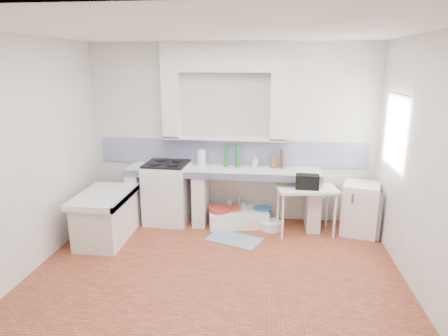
# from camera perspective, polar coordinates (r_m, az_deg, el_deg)

# --- Properties ---
(floor) EXTENTS (4.50, 4.50, 0.00)m
(floor) POSITION_cam_1_polar(r_m,az_deg,el_deg) (4.89, -1.40, -15.65)
(floor) COLOR #9C4C32
(floor) RESTS_ON ground
(ceiling) EXTENTS (4.50, 4.50, 0.00)m
(ceiling) POSITION_cam_1_polar(r_m,az_deg,el_deg) (4.22, -1.65, 19.19)
(ceiling) COLOR white
(ceiling) RESTS_ON ground
(wall_back) EXTENTS (4.50, 0.00, 4.50)m
(wall_back) POSITION_cam_1_polar(r_m,az_deg,el_deg) (6.29, 1.05, 4.97)
(wall_back) COLOR white
(wall_back) RESTS_ON ground
(wall_front) EXTENTS (4.50, 0.00, 4.50)m
(wall_front) POSITION_cam_1_polar(r_m,az_deg,el_deg) (2.50, -8.09, -10.96)
(wall_front) COLOR white
(wall_front) RESTS_ON ground
(wall_left) EXTENTS (0.00, 4.50, 4.50)m
(wall_left) POSITION_cam_1_polar(r_m,az_deg,el_deg) (5.16, -27.08, 1.13)
(wall_left) COLOR white
(wall_left) RESTS_ON ground
(wall_right) EXTENTS (0.00, 4.50, 4.50)m
(wall_right) POSITION_cam_1_polar(r_m,az_deg,el_deg) (4.61, 27.37, -0.39)
(wall_right) COLOR white
(wall_right) RESTS_ON ground
(alcove_mass) EXTENTS (1.90, 0.25, 0.45)m
(alcove_mass) POSITION_cam_1_polar(r_m,az_deg,el_deg) (6.08, 0.01, 15.75)
(alcove_mass) COLOR white
(alcove_mass) RESTS_ON ground
(window_frame) EXTENTS (0.35, 0.86, 1.06)m
(window_frame) POSITION_cam_1_polar(r_m,az_deg,el_deg) (5.74, 25.16, 4.63)
(window_frame) COLOR #381F11
(window_frame) RESTS_ON ground
(lace_valance) EXTENTS (0.01, 0.84, 0.24)m
(lace_valance) POSITION_cam_1_polar(r_m,az_deg,el_deg) (5.65, 24.18, 8.50)
(lace_valance) COLOR white
(lace_valance) RESTS_ON ground
(counter_slab) EXTENTS (3.00, 0.60, 0.08)m
(counter_slab) POSITION_cam_1_polar(r_m,az_deg,el_deg) (6.13, -0.18, -0.47)
(counter_slab) COLOR white
(counter_slab) RESTS_ON ground
(counter_lip) EXTENTS (3.00, 0.04, 0.10)m
(counter_lip) POSITION_cam_1_polar(r_m,az_deg,el_deg) (5.86, -0.50, -1.19)
(counter_lip) COLOR navy
(counter_lip) RESTS_ON ground
(counter_pier_left) EXTENTS (0.20, 0.55, 0.82)m
(counter_pier_left) POSITION_cam_1_polar(r_m,az_deg,el_deg) (6.57, -12.42, -3.88)
(counter_pier_left) COLOR white
(counter_pier_left) RESTS_ON ground
(counter_pier_mid) EXTENTS (0.20, 0.55, 0.82)m
(counter_pier_mid) POSITION_cam_1_polar(r_m,az_deg,el_deg) (6.31, -3.34, -4.32)
(counter_pier_mid) COLOR white
(counter_pier_mid) RESTS_ON ground
(counter_pier_right) EXTENTS (0.20, 0.55, 0.82)m
(counter_pier_right) POSITION_cam_1_polar(r_m,az_deg,el_deg) (6.26, 12.70, -4.83)
(counter_pier_right) COLOR white
(counter_pier_right) RESTS_ON ground
(peninsula_top) EXTENTS (0.70, 1.10, 0.08)m
(peninsula_top) POSITION_cam_1_polar(r_m,az_deg,el_deg) (5.85, -16.92, -3.92)
(peninsula_top) COLOR white
(peninsula_top) RESTS_ON ground
(peninsula_base) EXTENTS (0.60, 1.00, 0.62)m
(peninsula_base) POSITION_cam_1_polar(r_m,az_deg,el_deg) (5.97, -16.67, -7.11)
(peninsula_base) COLOR white
(peninsula_base) RESTS_ON ground
(peninsula_lip) EXTENTS (0.04, 1.10, 0.10)m
(peninsula_lip) POSITION_cam_1_polar(r_m,az_deg,el_deg) (5.73, -13.89, -4.10)
(peninsula_lip) COLOR navy
(peninsula_lip) RESTS_ON ground
(backsplash) EXTENTS (4.27, 0.03, 0.40)m
(backsplash) POSITION_cam_1_polar(r_m,az_deg,el_deg) (6.33, 1.02, 2.27)
(backsplash) COLOR navy
(backsplash) RESTS_ON ground
(stove) EXTENTS (0.69, 0.67, 0.94)m
(stove) POSITION_cam_1_polar(r_m,az_deg,el_deg) (6.40, -8.13, -3.60)
(stove) COLOR white
(stove) RESTS_ON ground
(sink) EXTENTS (0.99, 0.67, 0.22)m
(sink) POSITION_cam_1_polar(r_m,az_deg,el_deg) (6.30, 2.02, -7.25)
(sink) COLOR white
(sink) RESTS_ON ground
(side_table) EXTENTS (0.93, 0.61, 0.04)m
(side_table) POSITION_cam_1_polar(r_m,az_deg,el_deg) (6.04, 11.69, -6.04)
(side_table) COLOR white
(side_table) RESTS_ON ground
(fridge) EXTENTS (0.62, 0.62, 0.77)m
(fridge) POSITION_cam_1_polar(r_m,az_deg,el_deg) (6.25, 19.01, -5.55)
(fridge) COLOR white
(fridge) RESTS_ON ground
(bucket_red) EXTENTS (0.35, 0.35, 0.31)m
(bucket_red) POSITION_cam_1_polar(r_m,az_deg,el_deg) (6.23, -0.69, -7.05)
(bucket_red) COLOR #AA2F22
(bucket_red) RESTS_ON ground
(bucket_orange) EXTENTS (0.32, 0.32, 0.28)m
(bucket_orange) POSITION_cam_1_polar(r_m,az_deg,el_deg) (6.31, 1.11, -6.93)
(bucket_orange) COLOR #C24629
(bucket_orange) RESTS_ON ground
(bucket_blue) EXTENTS (0.37, 0.37, 0.27)m
(bucket_blue) POSITION_cam_1_polar(r_m,az_deg,el_deg) (6.35, 5.48, -6.87)
(bucket_blue) COLOR blue
(bucket_blue) RESTS_ON ground
(basin_white) EXTENTS (0.40, 0.40, 0.13)m
(basin_white) POSITION_cam_1_polar(r_m,az_deg,el_deg) (6.20, 6.76, -8.17)
(basin_white) COLOR white
(basin_white) RESTS_ON ground
(water_bottle_a) EXTENTS (0.09, 0.09, 0.32)m
(water_bottle_a) POSITION_cam_1_polar(r_m,az_deg,el_deg) (6.48, 0.82, -6.13)
(water_bottle_a) COLOR silver
(water_bottle_a) RESTS_ON ground
(water_bottle_b) EXTENTS (0.10, 0.10, 0.32)m
(water_bottle_b) POSITION_cam_1_polar(r_m,az_deg,el_deg) (6.46, 2.79, -6.22)
(water_bottle_b) COLOR silver
(water_bottle_b) RESTS_ON ground
(black_bag) EXTENTS (0.34, 0.21, 0.21)m
(black_bag) POSITION_cam_1_polar(r_m,az_deg,el_deg) (5.85, 11.91, -1.96)
(black_bag) COLOR black
(black_bag) RESTS_ON side_table
(green_bottle_a) EXTENTS (0.07, 0.07, 0.33)m
(green_bottle_a) POSITION_cam_1_polar(r_m,az_deg,el_deg) (6.22, 0.26, 1.68)
(green_bottle_a) COLOR #206F2E
(green_bottle_a) RESTS_ON counter_slab
(green_bottle_b) EXTENTS (0.09, 0.09, 0.34)m
(green_bottle_b) POSITION_cam_1_polar(r_m,az_deg,el_deg) (6.17, 1.96, 1.66)
(green_bottle_b) COLOR #206F2E
(green_bottle_b) RESTS_ON counter_slab
(knife_block) EXTENTS (0.11, 0.10, 0.18)m
(knife_block) POSITION_cam_1_polar(r_m,az_deg,el_deg) (6.20, 7.19, 0.84)
(knife_block) COLOR #98633D
(knife_block) RESTS_ON counter_slab
(cutting_board) EXTENTS (0.07, 0.21, 0.28)m
(cutting_board) POSITION_cam_1_polar(r_m,az_deg,el_deg) (6.19, 8.37, 1.26)
(cutting_board) COLOR #98633D
(cutting_board) RESTS_ON counter_slab
(paper_towel) EXTENTS (0.16, 0.16, 0.26)m
(paper_towel) POSITION_cam_1_polar(r_m,az_deg,el_deg) (6.28, -3.26, 1.50)
(paper_towel) COLOR white
(paper_towel) RESTS_ON counter_slab
(soap_bottle) EXTENTS (0.09, 0.09, 0.19)m
(soap_bottle) POSITION_cam_1_polar(r_m,az_deg,el_deg) (6.20, 4.52, 0.94)
(soap_bottle) COLOR white
(soap_bottle) RESTS_ON counter_slab
(rug) EXTENTS (0.86, 0.68, 0.01)m
(rug) POSITION_cam_1_polar(r_m,az_deg,el_deg) (5.84, 1.49, -10.22)
(rug) COLOR #29527E
(rug) RESTS_ON ground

